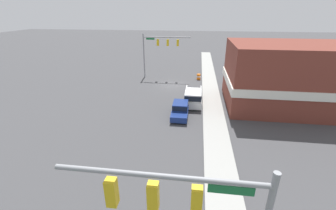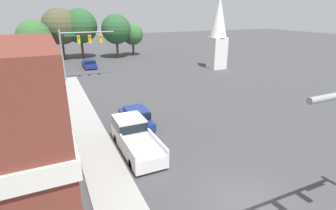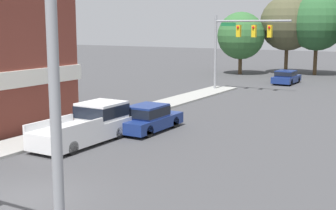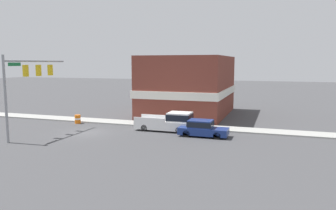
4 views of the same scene
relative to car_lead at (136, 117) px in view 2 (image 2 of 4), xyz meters
The scene contains 11 objects.
ground_plane 11.05m from the car_lead, 79.80° to the right, with size 200.00×200.00×0.00m, color #424244.
far_signal_assembly 17.98m from the car_lead, 95.59° to the left, with size 6.95×0.49×6.74m.
car_lead is the anchor object (origin of this frame).
car_distant 25.21m from the car_lead, 89.42° to the left, with size 1.90×4.28×1.37m.
pickup_truck_parked 3.77m from the car_lead, 110.46° to the right, with size 2.06×5.73×1.90m.
church_steeple 25.52m from the car_lead, 40.48° to the left, with size 2.67×2.67×11.00m.
backdrop_tree_left_far 32.88m from the car_lead, 103.09° to the left, with size 5.67×5.67×7.48m.
backdrop_tree_left_mid 35.93m from the car_lead, 94.57° to the left, with size 6.66×6.66×9.47m.
backdrop_tree_center 35.81m from the car_lead, 88.90° to the left, with size 6.46×6.46×9.36m.
backdrop_tree_right_mid 34.11m from the car_lead, 77.95° to the left, with size 5.66×5.66×8.34m.
backdrop_tree_right_far 36.51m from the car_lead, 72.61° to the left, with size 4.27×4.27×6.40m.
Camera 2 is at (-7.86, -8.10, 8.90)m, focal length 28.00 mm.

